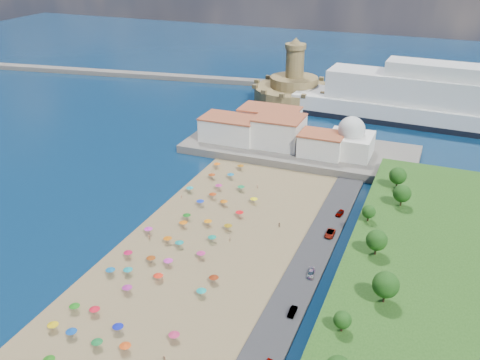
% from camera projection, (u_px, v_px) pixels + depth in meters
% --- Properties ---
extents(ground, '(700.00, 700.00, 0.00)m').
position_uv_depth(ground, '(195.00, 237.00, 153.23)').
color(ground, '#071938').
rests_on(ground, ground).
extents(terrace, '(90.00, 36.00, 3.00)m').
position_uv_depth(terrace, '(299.00, 149.00, 210.52)').
color(terrace, '#59544C').
rests_on(terrace, ground).
extents(jetty, '(18.00, 70.00, 2.40)m').
position_uv_depth(jetty, '(275.00, 117.00, 247.45)').
color(jetty, '#59544C').
rests_on(jetty, ground).
extents(breakwater, '(199.03, 34.77, 2.60)m').
position_uv_depth(breakwater, '(143.00, 75.00, 318.22)').
color(breakwater, '#59544C').
rests_on(breakwater, ground).
extents(waterfront_buildings, '(57.00, 29.00, 11.00)m').
position_uv_depth(waterfront_buildings, '(269.00, 129.00, 212.74)').
color(waterfront_buildings, silver).
rests_on(waterfront_buildings, terrace).
extents(domed_building, '(16.00, 16.00, 15.00)m').
position_uv_depth(domed_building, '(351.00, 140.00, 198.92)').
color(domed_building, silver).
rests_on(domed_building, terrace).
extents(fortress, '(40.00, 40.00, 32.40)m').
position_uv_depth(fortress, '(294.00, 89.00, 270.31)').
color(fortress, olive).
rests_on(fortress, ground).
extents(cruise_ship, '(155.94, 30.59, 33.88)m').
position_uv_depth(cruise_ship, '(467.00, 107.00, 232.63)').
color(cruise_ship, black).
rests_on(cruise_ship, ground).
extents(beach_parasols, '(31.62, 117.34, 2.20)m').
position_uv_depth(beach_parasols, '(166.00, 253.00, 141.90)').
color(beach_parasols, gray).
rests_on(beach_parasols, beach).
extents(beachgoers, '(36.00, 83.01, 1.87)m').
position_uv_depth(beachgoers, '(212.00, 227.00, 156.45)').
color(beachgoers, tan).
rests_on(beachgoers, beach).
extents(parked_cars, '(2.43, 72.22, 1.44)m').
position_uv_depth(parked_cars, '(317.00, 261.00, 139.84)').
color(parked_cars, gray).
rests_on(parked_cars, promenade).
extents(hillside_trees, '(14.21, 105.61, 7.53)m').
position_uv_depth(hillside_trees, '(376.00, 254.00, 126.97)').
color(hillside_trees, '#382314').
rests_on(hillside_trees, hillside).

